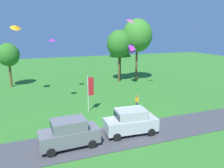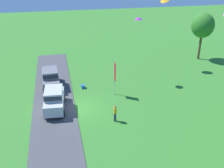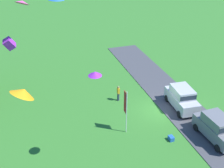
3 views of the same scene
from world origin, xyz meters
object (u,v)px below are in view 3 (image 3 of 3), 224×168
Objects in this scene: car_suv_mid_row at (182,97)px; person_beside_suv at (118,93)px; flag_banner at (126,106)px; kite_delta_over_trees at (95,74)px; kite_delta_near_flag at (23,92)px; kite_delta_high_left at (22,2)px; cooler_box at (171,138)px; kite_box_topmost at (9,44)px; car_suv_far_end at (217,127)px.

car_suv_mid_row is 6.61m from person_beside_suv.
kite_delta_over_trees reaches higher than flag_banner.
car_suv_mid_row is 19.57m from kite_delta_near_flag.
kite_delta_high_left is (6.54, 14.06, 9.16)m from car_suv_mid_row.
kite_delta_over_trees reaches higher than cooler_box.
kite_delta_high_left reaches higher than car_suv_mid_row.
cooler_box is at bearing -68.07° from kite_delta_near_flag.
car_suv_mid_row is 18.22m from kite_box_topmost.
person_beside_suv is at bearing 33.55° from car_suv_far_end.
kite_delta_over_trees is at bearing -157.16° from kite_box_topmost.
car_suv_mid_row reaches higher than person_beside_suv.
flag_banner reaches higher than person_beside_suv.
kite_delta_near_flag reaches higher than car_suv_mid_row.
kite_delta_over_trees is (-5.21, 10.41, 6.67)m from car_suv_mid_row.
cooler_box is 15.74m from kite_delta_near_flag.
flag_banner is 3.84× the size of kite_box_topmost.
cooler_box is at bearing 142.06° from car_suv_mid_row.
kite_delta_high_left is 15.77m from kite_delta_near_flag.
kite_delta_near_flag is (-3.96, 4.83, 1.52)m from kite_delta_over_trees.
person_beside_suv is at bearing 58.15° from car_suv_mid_row.
kite_delta_high_left reaches higher than kite_box_topmost.
person_beside_suv is (8.94, 5.93, -0.42)m from car_suv_far_end.
car_suv_far_end is at bearing -129.03° from kite_box_topmost.
cooler_box is 10.46m from kite_delta_over_trees.
car_suv_mid_row is 1.12× the size of flag_banner.
flag_banner is 13.12m from kite_delta_near_flag.
car_suv_far_end is 4.27× the size of kite_box_topmost.
car_suv_mid_row is 8.44× the size of cooler_box.
cooler_box is at bearing -135.89° from kite_delta_high_left.
flag_banner reaches higher than car_suv_mid_row.
car_suv_mid_row is at bearing -121.85° from person_beside_suv.
kite_delta_high_left is (10.96, 10.62, 10.25)m from cooler_box.
kite_delta_high_left is (-1.08, -1.74, 4.26)m from kite_box_topmost.
car_suv_mid_row is 3.50× the size of kite_delta_high_left.
car_suv_mid_row is 4.94× the size of kite_delta_over_trees.
car_suv_mid_row is at bearing -58.97° from kite_delta_near_flag.
kite_delta_near_flag is (-15.70, 1.17, -0.97)m from kite_delta_high_left.
car_suv_far_end is at bearing -91.34° from kite_delta_over_trees.
person_beside_suv is 8.22m from cooler_box.
kite_delta_over_trees is at bearing 96.47° from cooler_box.
flag_banner is (-1.81, 6.78, 1.37)m from car_suv_mid_row.
kite_delta_high_left reaches higher than car_suv_far_end.
kite_delta_over_trees is (-0.79, 6.96, 7.76)m from cooler_box.
kite_delta_high_left is (11.75, 3.66, 2.49)m from kite_delta_over_trees.
kite_box_topmost is 1.14× the size of kite_delta_over_trees.
cooler_box is (-7.90, -2.16, -0.68)m from person_beside_suv.
person_beside_suv is at bearing -12.55° from flag_banner.
person_beside_suv is at bearing -112.05° from kite_box_topmost.
kite_delta_over_trees is at bearing 116.58° from car_suv_mid_row.
kite_delta_high_left is at bearing 50.18° from car_suv_far_end.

